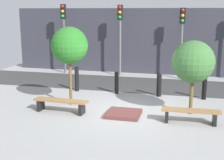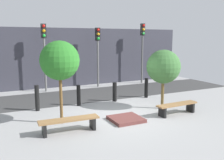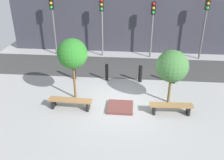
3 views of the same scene
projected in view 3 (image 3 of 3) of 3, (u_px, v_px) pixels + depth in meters
ground_plane at (121, 103)px, 11.64m from camera, size 18.00×18.00×0.00m
road_strip at (125, 67)px, 15.34m from camera, size 18.00×3.21×0.01m
building_facade at (127, 26)px, 17.24m from camera, size 16.20×0.50×3.64m
bench_left at (70, 102)px, 11.08m from camera, size 1.96×0.49×0.46m
bench_right at (171, 107)px, 10.72m from camera, size 1.85×0.46×0.45m
planter_bed at (120, 107)px, 11.20m from camera, size 1.14×1.08×0.12m
tree_behind_left_bench at (72, 54)px, 11.07m from camera, size 1.37×1.37×2.94m
tree_behind_right_bench at (172, 66)px, 10.91m from camera, size 1.44×1.44×2.54m
bollard_far_left at (74, 70)px, 13.66m from camera, size 0.18×0.18×1.09m
bollard_left at (107, 72)px, 13.55m from camera, size 0.17×0.17×0.95m
bollard_center at (140, 74)px, 13.41m from camera, size 0.20×0.20×0.93m
bollard_right at (175, 74)px, 13.24m from camera, size 0.18×0.18×1.01m
traffic_light_west at (53, 16)px, 16.24m from camera, size 0.28×0.27×3.85m
traffic_light_mid_west at (102, 17)px, 15.99m from camera, size 0.28×0.27×3.80m
traffic_light_mid_east at (153, 20)px, 15.77m from camera, size 0.28×0.27×3.64m
traffic_light_east at (206, 18)px, 15.41m from camera, size 0.28×0.27×3.97m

